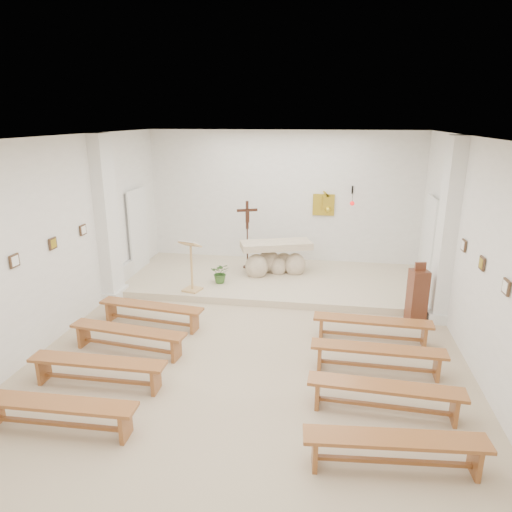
% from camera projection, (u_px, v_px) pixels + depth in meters
% --- Properties ---
extents(ground, '(7.00, 10.00, 0.00)m').
position_uv_depth(ground, '(250.00, 355.00, 7.61)').
color(ground, tan).
rests_on(ground, ground).
extents(wall_left, '(0.02, 10.00, 3.50)m').
position_uv_depth(wall_left, '(45.00, 245.00, 7.63)').
color(wall_left, white).
rests_on(wall_left, ground).
extents(wall_right, '(0.02, 10.00, 3.50)m').
position_uv_depth(wall_right, '(488.00, 266.00, 6.56)').
color(wall_right, white).
rests_on(wall_right, ground).
extents(wall_back, '(7.00, 0.02, 3.50)m').
position_uv_depth(wall_back, '(283.00, 200.00, 11.81)').
color(wall_back, white).
rests_on(wall_back, ground).
extents(ceiling, '(7.00, 10.00, 0.02)m').
position_uv_depth(ceiling, '(249.00, 139.00, 6.59)').
color(ceiling, silver).
rests_on(ceiling, wall_back).
extents(sanctuary_platform, '(6.98, 3.00, 0.15)m').
position_uv_depth(sanctuary_platform, '(275.00, 280.00, 10.89)').
color(sanctuary_platform, '#C1B295').
rests_on(sanctuary_platform, ground).
extents(pilaster_left, '(0.26, 0.55, 3.50)m').
position_uv_depth(pilaster_left, '(107.00, 220.00, 9.50)').
color(pilaster_left, white).
rests_on(pilaster_left, ground).
extents(pilaster_right, '(0.26, 0.55, 3.50)m').
position_uv_depth(pilaster_right, '(447.00, 232.00, 8.47)').
color(pilaster_right, white).
rests_on(pilaster_right, ground).
extents(gold_wall_relief, '(0.55, 0.04, 0.55)m').
position_uv_depth(gold_wall_relief, '(324.00, 205.00, 11.65)').
color(gold_wall_relief, gold).
rests_on(gold_wall_relief, wall_back).
extents(sanctuary_lamp, '(0.11, 0.36, 0.44)m').
position_uv_depth(sanctuary_lamp, '(352.00, 201.00, 11.26)').
color(sanctuary_lamp, black).
rests_on(sanctuary_lamp, wall_back).
extents(station_frame_left_front, '(0.03, 0.20, 0.20)m').
position_uv_depth(station_frame_left_front, '(14.00, 261.00, 6.88)').
color(station_frame_left_front, '#46301F').
rests_on(station_frame_left_front, wall_left).
extents(station_frame_left_mid, '(0.03, 0.20, 0.20)m').
position_uv_depth(station_frame_left_mid, '(53.00, 243.00, 7.82)').
color(station_frame_left_mid, '#46301F').
rests_on(station_frame_left_mid, wall_left).
extents(station_frame_left_rear, '(0.03, 0.20, 0.20)m').
position_uv_depth(station_frame_left_rear, '(83.00, 230.00, 8.77)').
color(station_frame_left_rear, '#46301F').
rests_on(station_frame_left_rear, wall_left).
extents(station_frame_right_front, '(0.03, 0.20, 0.20)m').
position_uv_depth(station_frame_right_front, '(506.00, 287.00, 5.82)').
color(station_frame_right_front, '#46301F').
rests_on(station_frame_right_front, wall_right).
extents(station_frame_right_mid, '(0.03, 0.20, 0.20)m').
position_uv_depth(station_frame_right_mid, '(482.00, 263.00, 6.76)').
color(station_frame_right_mid, '#46301F').
rests_on(station_frame_right_mid, wall_right).
extents(station_frame_right_rear, '(0.03, 0.20, 0.20)m').
position_uv_depth(station_frame_right_rear, '(464.00, 245.00, 7.71)').
color(station_frame_right_rear, '#46301F').
rests_on(station_frame_right_rear, wall_right).
extents(radiator_left, '(0.10, 0.85, 0.52)m').
position_uv_depth(radiator_left, '(125.00, 275.00, 10.60)').
color(radiator_left, silver).
rests_on(radiator_left, ground).
extents(radiator_right, '(0.10, 0.85, 0.52)m').
position_uv_depth(radiator_right, '(433.00, 293.00, 9.55)').
color(radiator_right, silver).
rests_on(radiator_right, ground).
extents(altar, '(1.80, 1.16, 0.87)m').
position_uv_depth(altar, '(275.00, 260.00, 11.04)').
color(altar, beige).
rests_on(altar, sanctuary_platform).
extents(lectern, '(0.49, 0.44, 1.17)m').
position_uv_depth(lectern, '(191.00, 266.00, 9.83)').
color(lectern, tan).
rests_on(lectern, sanctuary_platform).
extents(crucifix_stand, '(0.49, 0.23, 1.70)m').
position_uv_depth(crucifix_stand, '(247.00, 230.00, 11.27)').
color(crucifix_stand, '#3A1E12').
rests_on(crucifix_stand, sanctuary_platform).
extents(potted_plant, '(0.46, 0.41, 0.48)m').
position_uv_depth(potted_plant, '(221.00, 273.00, 10.42)').
color(potted_plant, '#355F26').
rests_on(potted_plant, sanctuary_platform).
extents(donation_pedestal, '(0.38, 0.38, 1.20)m').
position_uv_depth(donation_pedestal, '(417.00, 295.00, 8.72)').
color(donation_pedestal, '#5D2B1A').
rests_on(donation_pedestal, ground).
extents(bench_left_front, '(2.06, 0.58, 0.43)m').
position_uv_depth(bench_left_front, '(151.00, 310.00, 8.58)').
color(bench_left_front, brown).
rests_on(bench_left_front, ground).
extents(bench_right_front, '(2.04, 0.39, 0.43)m').
position_uv_depth(bench_right_front, '(372.00, 325.00, 7.96)').
color(bench_right_front, brown).
rests_on(bench_right_front, ground).
extents(bench_left_second, '(2.06, 0.57, 0.43)m').
position_uv_depth(bench_left_second, '(128.00, 335.00, 7.60)').
color(bench_left_second, brown).
rests_on(bench_left_second, ground).
extents(bench_right_second, '(2.04, 0.37, 0.43)m').
position_uv_depth(bench_right_second, '(378.00, 354.00, 6.98)').
color(bench_right_second, brown).
rests_on(bench_right_second, ground).
extents(bench_left_third, '(2.03, 0.33, 0.43)m').
position_uv_depth(bench_left_third, '(98.00, 367.00, 6.63)').
color(bench_left_third, brown).
rests_on(bench_left_third, ground).
extents(bench_right_third, '(2.05, 0.42, 0.43)m').
position_uv_depth(bench_right_third, '(385.00, 392.00, 6.01)').
color(bench_right_third, brown).
rests_on(bench_right_third, ground).
extents(bench_left_fourth, '(2.04, 0.37, 0.43)m').
position_uv_depth(bench_left_fourth, '(57.00, 409.00, 5.66)').
color(bench_left_fourth, brown).
rests_on(bench_left_fourth, ground).
extents(bench_right_fourth, '(2.05, 0.49, 0.43)m').
position_uv_depth(bench_right_fourth, '(395.00, 445.00, 5.04)').
color(bench_right_fourth, brown).
rests_on(bench_right_fourth, ground).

